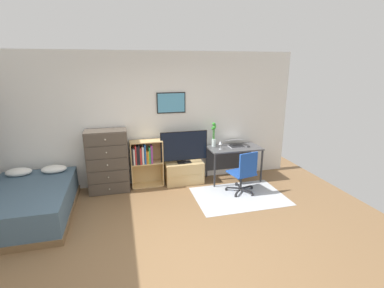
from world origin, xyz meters
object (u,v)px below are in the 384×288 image
(television, at_px, (184,147))
(dresser, at_px, (108,161))
(office_chair, at_px, (244,171))
(tv_stand, at_px, (184,172))
(computer_mouse, at_px, (248,146))
(bamboo_vase, at_px, (214,133))
(wine_glass, at_px, (220,143))
(bookshelf, at_px, (144,159))
(desk, at_px, (233,152))
(bed, at_px, (28,203))
(laptop, at_px, (236,143))

(television, bearing_deg, dresser, 179.72)
(television, bearing_deg, office_chair, -37.80)
(tv_stand, relative_size, computer_mouse, 7.61)
(bamboo_vase, bearing_deg, computer_mouse, -18.08)
(bamboo_vase, height_order, wine_glass, bamboo_vase)
(bookshelf, relative_size, bamboo_vase, 1.84)
(tv_stand, relative_size, desk, 0.71)
(bed, relative_size, office_chair, 2.21)
(dresser, xyz_separation_m, laptop, (2.67, -0.01, 0.18))
(laptop, bearing_deg, desk, 177.34)
(wine_glass, bearing_deg, bed, -170.75)
(dresser, height_order, tv_stand, dresser)
(dresser, height_order, bamboo_vase, bamboo_vase)
(bookshelf, relative_size, computer_mouse, 9.29)
(dresser, height_order, laptop, dresser)
(office_chair, bearing_deg, laptop, 67.52)
(dresser, height_order, computer_mouse, dresser)
(tv_stand, xyz_separation_m, laptop, (1.15, -0.03, 0.57))
(television, bearing_deg, desk, -0.06)
(wine_glass, bearing_deg, laptop, 20.25)
(wine_glass, bearing_deg, dresser, 175.85)
(tv_stand, distance_m, office_chair, 1.31)
(desk, relative_size, office_chair, 1.29)
(bookshelf, bearing_deg, bed, -157.92)
(desk, height_order, bamboo_vase, bamboo_vase)
(wine_glass, bearing_deg, computer_mouse, 1.76)
(dresser, distance_m, office_chair, 2.66)
(bamboo_vase, bearing_deg, television, -172.13)
(computer_mouse, bearing_deg, wine_glass, -178.24)
(office_chair, bearing_deg, computer_mouse, 47.74)
(bed, distance_m, tv_stand, 2.88)
(bed, bearing_deg, dresser, 30.31)
(bamboo_vase, bearing_deg, bookshelf, -179.06)
(bookshelf, distance_m, bamboo_vase, 1.55)
(television, relative_size, computer_mouse, 9.41)
(dresser, xyz_separation_m, bamboo_vase, (2.20, 0.09, 0.40))
(bed, xyz_separation_m, tv_stand, (2.78, 0.75, -0.03))
(tv_stand, bearing_deg, office_chair, -38.59)
(bed, xyz_separation_m, bamboo_vase, (3.46, 0.82, 0.76))
(desk, bearing_deg, bamboo_vase, 166.89)
(office_chair, distance_m, wine_glass, 0.80)
(bed, relative_size, tv_stand, 2.41)
(office_chair, height_order, computer_mouse, office_chair)
(desk, bearing_deg, laptop, -2.00)
(desk, xyz_separation_m, computer_mouse, (0.30, -0.14, 0.15))
(dresser, bearing_deg, computer_mouse, -2.84)
(television, bearing_deg, wine_glass, -12.07)
(bookshelf, height_order, computer_mouse, bookshelf)
(desk, xyz_separation_m, wine_glass, (-0.35, -0.16, 0.27))
(television, relative_size, laptop, 2.60)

